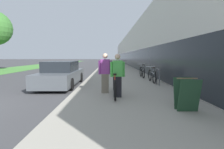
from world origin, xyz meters
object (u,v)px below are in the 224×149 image
bike_rack_hoop (158,75)px  cruiser_bike_nearest (152,76)px  tandem_bicycle (114,85)px  parked_sedan_curbside (62,74)px  person_rider (118,75)px  cruiser_bike_middle (142,72)px  sandwich_board_sign (186,94)px  person_bystander (105,73)px

bike_rack_hoop → cruiser_bike_nearest: (-0.09, 0.94, -0.14)m
tandem_bicycle → cruiser_bike_nearest: bearing=56.0°
bike_rack_hoop → parked_sedan_curbside: (-5.20, 0.59, -0.03)m
person_rider → cruiser_bike_middle: size_ratio=0.90×
bike_rack_hoop → person_rider: bearing=-129.3°
cruiser_bike_nearest → cruiser_bike_middle: 2.30m
sandwich_board_sign → person_rider: bearing=137.8°
tandem_bicycle → cruiser_bike_middle: (2.12, 5.65, 0.02)m
bike_rack_hoop → sandwich_board_sign: (-0.44, -4.38, -0.06)m
person_bystander → parked_sedan_curbside: size_ratio=0.35×
bike_rack_hoop → parked_sedan_curbside: parked_sedan_curbside is taller
cruiser_bike_middle → parked_sedan_curbside: (-4.96, -2.64, 0.09)m
parked_sedan_curbside → cruiser_bike_nearest: bearing=3.9°
tandem_bicycle → person_bystander: (-0.36, 0.43, 0.43)m
tandem_bicycle → person_rider: 0.53m
tandem_bicycle → person_bystander: person_bystander is taller
cruiser_bike_nearest → parked_sedan_curbside: 5.12m
bike_rack_hoop → cruiser_bike_middle: cruiser_bike_middle is taller
bike_rack_hoop → cruiser_bike_middle: 3.24m
tandem_bicycle → cruiser_bike_nearest: size_ratio=1.47×
person_bystander → bike_rack_hoop: bearing=36.2°
sandwich_board_sign → parked_sedan_curbside: size_ratio=0.19×
cruiser_bike_nearest → parked_sedan_curbside: parked_sedan_curbside is taller
cruiser_bike_middle → sandwich_board_sign: 7.62m
parked_sedan_curbside → bike_rack_hoop: bearing=-6.5°
person_bystander → sandwich_board_sign: person_bystander is taller
person_rider → person_bystander: 0.89m
cruiser_bike_nearest → tandem_bicycle: bearing=-124.0°
cruiser_bike_middle → parked_sedan_curbside: 5.62m
bike_rack_hoop → parked_sedan_curbside: bearing=173.5°
cruiser_bike_nearest → cruiser_bike_middle: (-0.14, 2.29, 0.02)m
sandwich_board_sign → parked_sedan_curbside: parked_sedan_curbside is taller
parked_sedan_curbside → sandwich_board_sign: bearing=-46.3°
tandem_bicycle → bike_rack_hoop: 3.38m
tandem_bicycle → bike_rack_hoop: (2.35, 2.42, 0.13)m
person_rider → tandem_bicycle: bearing=108.0°
person_rider → sandwich_board_sign: 2.47m
tandem_bicycle → bike_rack_hoop: tandem_bicycle is taller
bike_rack_hoop → sandwich_board_sign: bearing=-95.7°
parked_sedan_curbside → person_bystander: bearing=-46.1°
cruiser_bike_nearest → cruiser_bike_middle: size_ratio=1.00×
person_bystander → cruiser_bike_middle: 5.79m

